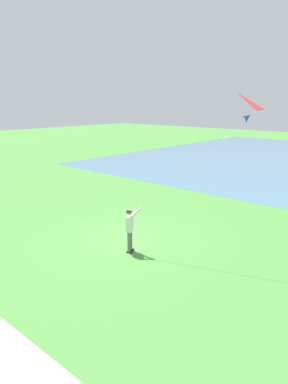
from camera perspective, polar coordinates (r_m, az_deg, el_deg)
name	(u,v)px	position (r m, az deg, el deg)	size (l,w,h in m)	color
ground_plane	(122,239)	(15.22, -3.56, -7.64)	(120.00, 120.00, 0.00)	#4C8E3D
person_kite_flyer	(130,226)	(13.60, -2.26, -5.64)	(0.53, 0.62, 1.83)	#232328
flying_kite	(235,109)	(12.56, 14.65, 12.97)	(2.82, 3.48, 4.11)	red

